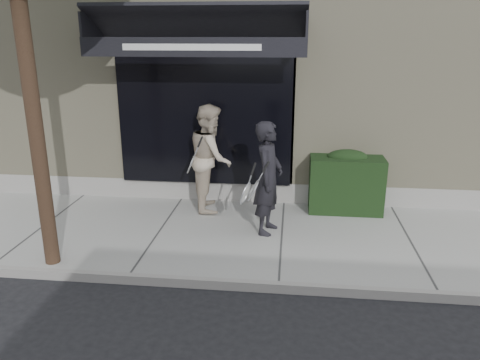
# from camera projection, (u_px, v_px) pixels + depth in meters

# --- Properties ---
(ground) EXTENTS (80.00, 80.00, 0.00)m
(ground) POSITION_uv_depth(u_px,v_px,m) (282.00, 242.00, 7.55)
(ground) COLOR black
(ground) RESTS_ON ground
(sidewalk) EXTENTS (20.00, 3.00, 0.12)m
(sidewalk) POSITION_uv_depth(u_px,v_px,m) (282.00, 238.00, 7.53)
(sidewalk) COLOR #989993
(sidewalk) RESTS_ON ground
(curb) EXTENTS (20.00, 0.10, 0.14)m
(curb) POSITION_uv_depth(u_px,v_px,m) (279.00, 287.00, 6.06)
(curb) COLOR gray
(curb) RESTS_ON ground
(building_facade) EXTENTS (14.30, 8.04, 5.64)m
(building_facade) POSITION_uv_depth(u_px,v_px,m) (290.00, 54.00, 11.43)
(building_facade) COLOR #B8AF8C
(building_facade) RESTS_ON ground
(hedge) EXTENTS (1.30, 0.70, 1.14)m
(hedge) POSITION_uv_depth(u_px,v_px,m) (346.00, 182.00, 8.42)
(hedge) COLOR black
(hedge) RESTS_ON sidewalk
(pedestrian_front) EXTENTS (0.71, 0.94, 1.82)m
(pedestrian_front) POSITION_uv_depth(u_px,v_px,m) (268.00, 178.00, 7.38)
(pedestrian_front) COLOR black
(pedestrian_front) RESTS_ON sidewalk
(pedestrian_back) EXTENTS (0.88, 1.05, 1.92)m
(pedestrian_back) POSITION_uv_depth(u_px,v_px,m) (211.00, 158.00, 8.40)
(pedestrian_back) COLOR beige
(pedestrian_back) RESTS_ON sidewalk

